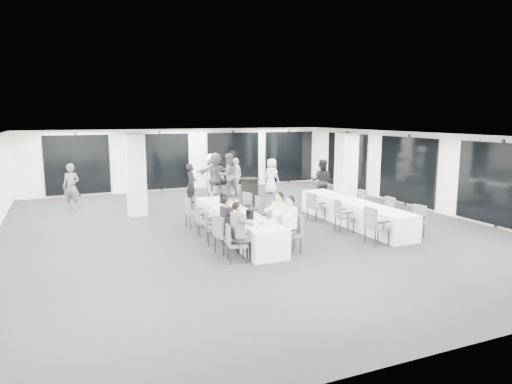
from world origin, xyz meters
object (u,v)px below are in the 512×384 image
at_px(chair_main_left_mid, 212,225).
at_px(standing_guest_g, 71,184).
at_px(chair_side_right_near, 416,219).
at_px(chair_main_right_far, 244,206).
at_px(cocktail_table, 250,192).
at_px(chair_side_right_far, 359,202).
at_px(standing_guest_b, 228,172).
at_px(banquet_table_side, 353,213).
at_px(chair_side_left_near, 374,223).
at_px(chair_side_left_mid, 342,214).
at_px(standing_guest_e, 271,174).
at_px(banquet_table_main, 236,224).
at_px(standing_guest_h, 322,178).
at_px(chair_main_right_second, 282,227).
at_px(ice_bucket_far, 223,199).
at_px(chair_main_left_second, 223,232).
at_px(chair_main_right_fourth, 253,211).
at_px(standing_guest_d, 236,174).
at_px(chair_main_right_mid, 268,219).
at_px(chair_main_left_fourth, 202,219).
at_px(chair_side_left_far, 315,205).
at_px(standing_guest_f, 216,171).
at_px(chair_main_left_far, 192,210).
at_px(standing_guest_c, 212,171).
at_px(ice_bucket_near, 250,214).
at_px(chair_main_left_near, 234,241).
at_px(standing_guest_a, 191,181).
at_px(chair_main_right_near, 293,231).

relative_size(chair_main_left_mid, standing_guest_g, 0.48).
bearing_deg(chair_side_right_near, chair_main_right_far, 36.91).
xyz_separation_m(cocktail_table, chair_side_right_far, (2.66, -3.24, -0.01)).
height_order(standing_guest_b, standing_guest_g, standing_guest_b).
relative_size(banquet_table_side, chair_side_left_near, 4.87).
bearing_deg(chair_side_left_mid, standing_guest_e, -176.90).
xyz_separation_m(banquet_table_main, chair_side_left_near, (3.08, -2.20, 0.21)).
height_order(chair_side_left_near, chair_side_right_near, chair_side_left_near).
height_order(chair_main_right_far, standing_guest_h, standing_guest_h).
bearing_deg(chair_main_right_second, ice_bucket_far, 27.53).
relative_size(chair_main_left_second, chair_main_right_second, 1.12).
height_order(chair_main_right_fourth, standing_guest_d, standing_guest_d).
bearing_deg(chair_main_right_second, chair_main_left_second, 102.82).
bearing_deg(chair_main_left_second, chair_side_right_near, 70.78).
height_order(banquet_table_main, chair_main_right_mid, chair_main_right_mid).
distance_m(banquet_table_main, standing_guest_g, 7.32).
distance_m(cocktail_table, standing_guest_b, 2.28).
xyz_separation_m(chair_side_left_mid, standing_guest_d, (-0.55, 7.32, 0.36)).
relative_size(banquet_table_side, chair_side_left_mid, 5.27).
bearing_deg(chair_main_left_fourth, chair_side_left_far, 105.12).
bearing_deg(chair_main_right_mid, standing_guest_f, -13.44).
height_order(chair_main_right_far, standing_guest_e, standing_guest_e).
relative_size(chair_main_left_far, chair_main_right_fourth, 0.94).
bearing_deg(chair_side_left_near, standing_guest_e, 173.14).
relative_size(chair_main_right_second, chair_side_left_far, 0.93).
bearing_deg(chair_side_left_mid, chair_main_left_second, -69.40).
bearing_deg(chair_side_left_mid, standing_guest_c, -159.25).
relative_size(chair_side_right_far, standing_guest_c, 0.47).
bearing_deg(standing_guest_d, chair_main_left_fourth, 15.47).
height_order(chair_side_left_far, chair_side_right_far, same).
bearing_deg(standing_guest_c, chair_side_right_far, 151.46).
bearing_deg(chair_side_right_near, chair_main_left_second, 71.92).
xyz_separation_m(chair_main_right_fourth, standing_guest_e, (3.21, 5.56, 0.31)).
height_order(chair_main_left_far, standing_guest_c, standing_guest_c).
relative_size(chair_main_right_second, standing_guest_f, 0.41).
distance_m(chair_side_left_mid, ice_bucket_near, 3.14).
relative_size(chair_main_left_near, standing_guest_a, 0.50).
distance_m(chair_main_right_mid, standing_guest_e, 7.39).
xyz_separation_m(chair_side_left_near, standing_guest_h, (1.84, 5.70, 0.39)).
xyz_separation_m(chair_main_left_fourth, standing_guest_e, (4.87, 5.79, 0.38)).
bearing_deg(standing_guest_a, banquet_table_main, -150.11).
relative_size(chair_main_right_mid, chair_side_left_far, 1.00).
xyz_separation_m(banquet_table_side, standing_guest_g, (-8.06, 6.08, 0.57)).
relative_size(chair_side_left_far, standing_guest_d, 0.51).
bearing_deg(chair_side_right_far, chair_main_right_mid, 107.35).
bearing_deg(chair_side_left_near, chair_main_right_far, -148.94).
distance_m(chair_main_left_mid, ice_bucket_far, 1.89).
height_order(cocktail_table, chair_main_right_near, cocktail_table).
bearing_deg(standing_guest_g, chair_main_left_fourth, -33.43).
xyz_separation_m(chair_side_left_mid, standing_guest_c, (-1.40, 8.11, 0.44)).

